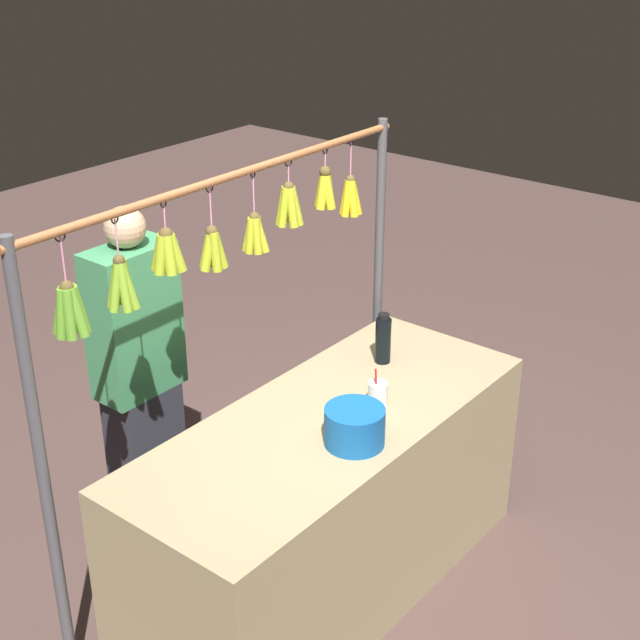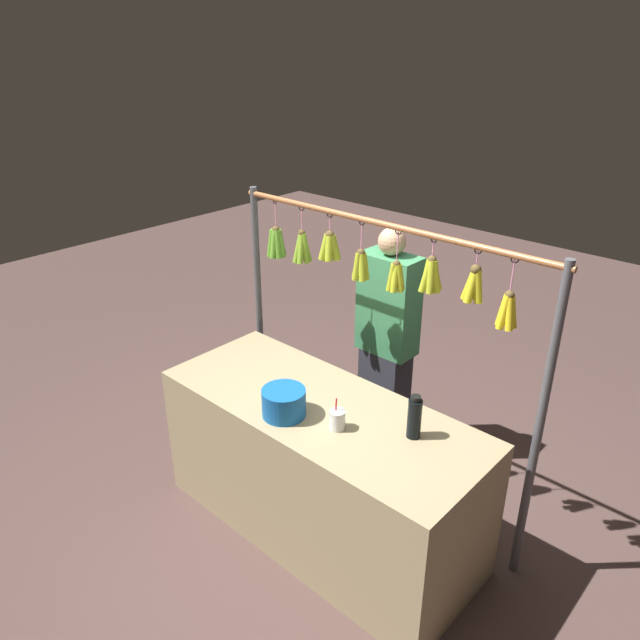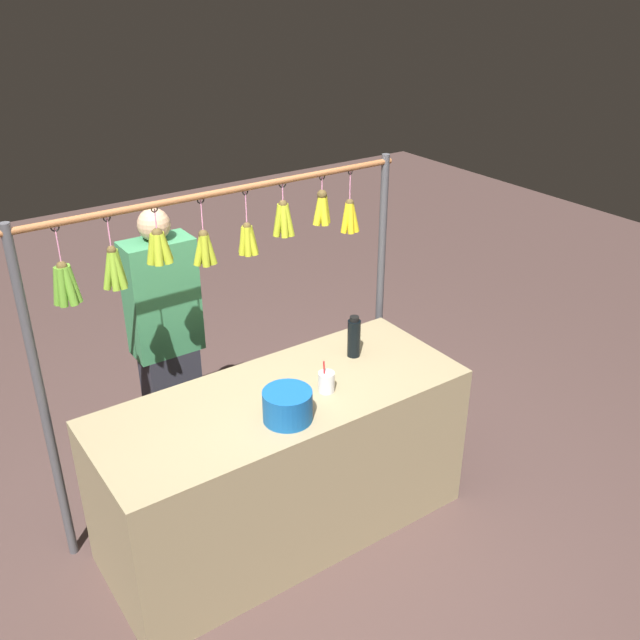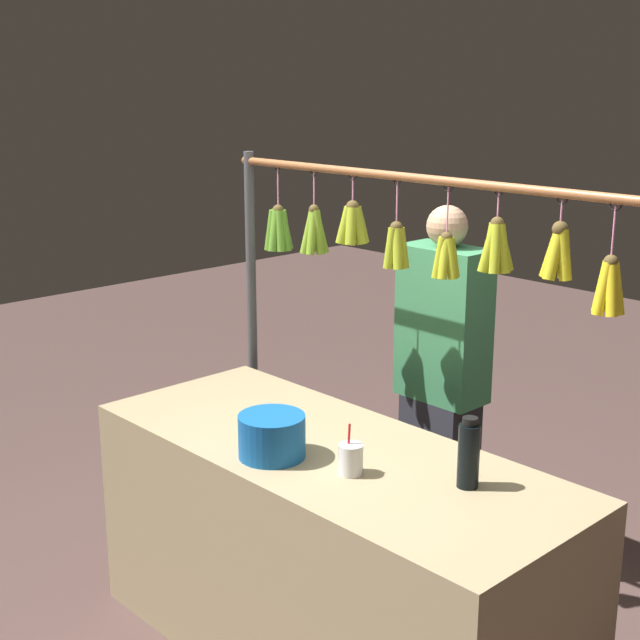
% 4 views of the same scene
% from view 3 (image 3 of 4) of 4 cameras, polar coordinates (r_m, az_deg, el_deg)
% --- Properties ---
extents(ground_plane, '(12.00, 12.00, 0.00)m').
position_cam_3_polar(ground_plane, '(3.95, -2.84, -16.28)').
color(ground_plane, '#503A36').
extents(market_counter, '(1.84, 0.74, 0.84)m').
position_cam_3_polar(market_counter, '(3.67, -2.99, -11.52)').
color(market_counter, tan).
rests_on(market_counter, ground).
extents(display_rack, '(2.03, 0.13, 1.77)m').
position_cam_3_polar(display_rack, '(3.55, -7.85, 3.54)').
color(display_rack, '#4C4C51').
rests_on(display_rack, ground).
extents(water_bottle, '(0.07, 0.07, 0.23)m').
position_cam_3_polar(water_bottle, '(3.70, 2.76, -1.40)').
color(water_bottle, black).
rests_on(water_bottle, market_counter).
extents(blue_bucket, '(0.23, 0.23, 0.15)m').
position_cam_3_polar(blue_bucket, '(3.22, -2.63, -6.91)').
color(blue_bucket, '#155AA8').
rests_on(blue_bucket, market_counter).
extents(drink_cup, '(0.08, 0.08, 0.17)m').
position_cam_3_polar(drink_cup, '(3.43, 0.52, -5.01)').
color(drink_cup, silver).
rests_on(drink_cup, market_counter).
extents(vendor_person, '(0.37, 0.20, 1.58)m').
position_cam_3_polar(vendor_person, '(4.05, -12.21, -2.01)').
color(vendor_person, '#2D2D38').
rests_on(vendor_person, ground).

